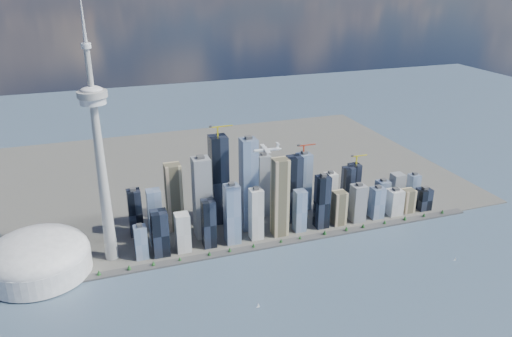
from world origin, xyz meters
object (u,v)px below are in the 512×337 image
object	(u,v)px
needle_tower	(100,154)
sailboat_west	(258,306)
sailboat_east	(455,259)
airplane	(267,149)
dome_stadium	(38,257)

from	to	relation	value
needle_tower	sailboat_west	distance (m)	419.36
sailboat_west	sailboat_east	xyz separation A→B (m)	(444.09, 11.62, -0.21)
airplane	sailboat_east	distance (m)	462.84
needle_tower	sailboat_east	xyz separation A→B (m)	(681.79, -243.47, -233.21)
airplane	sailboat_west	bearing A→B (deg)	-110.52
needle_tower	sailboat_west	xyz separation A→B (m)	(237.70, -255.09, -233.00)
needle_tower	airplane	world-z (taller)	needle_tower
airplane	sailboat_east	xyz separation A→B (m)	(365.67, -160.18, -234.20)
needle_tower	airplane	xyz separation A→B (m)	(316.12, -83.29, 0.99)
dome_stadium	sailboat_east	size ratio (longest dim) A/B	24.38
dome_stadium	sailboat_west	world-z (taller)	dome_stadium
airplane	sailboat_west	distance (m)	300.69
needle_tower	sailboat_east	distance (m)	760.59
dome_stadium	needle_tower	bearing A→B (deg)	4.09
needle_tower	dome_stadium	distance (m)	241.40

